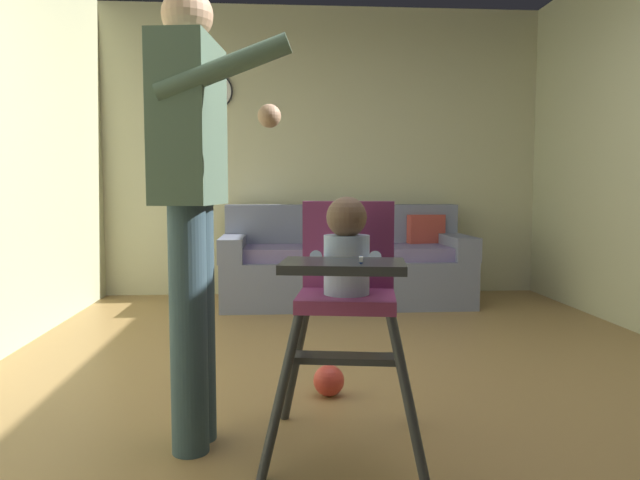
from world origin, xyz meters
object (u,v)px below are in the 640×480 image
adult_standing (192,193)px  toy_ball (329,380)px  wall_clock (214,91)px  couch (346,265)px  high_chair (347,274)px

adult_standing → toy_ball: size_ratio=11.46×
adult_standing → wall_clock: size_ratio=5.05×
adult_standing → wall_clock: bearing=101.9°
adult_standing → toy_ball: bearing=49.8°
adult_standing → toy_ball: (0.56, 0.51, -0.91)m
adult_standing → toy_ball: 1.18m
couch → high_chair: 3.01m
couch → adult_standing: 3.10m
toy_ball → wall_clock: (-0.83, 2.85, 1.83)m
toy_ball → wall_clock: wall_clock is taller
toy_ball → wall_clock: size_ratio=0.44×
couch → adult_standing: size_ratio=1.24×
high_chair → adult_standing: adult_standing is taller
adult_standing → high_chair: bearing=-0.1°
high_chair → adult_standing: bearing=-88.5°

